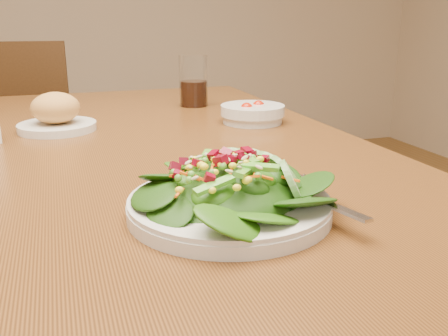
{
  "coord_description": "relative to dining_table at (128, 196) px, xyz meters",
  "views": [
    {
      "loc": [
        -0.11,
        -0.92,
        0.98
      ],
      "look_at": [
        0.08,
        -0.36,
        0.8
      ],
      "focal_mm": 40.0,
      "sensor_mm": 36.0,
      "label": 1
    }
  ],
  "objects": [
    {
      "name": "drinking_glass",
      "position": [
        0.23,
        0.36,
        0.16
      ],
      "size": [
        0.08,
        0.08,
        0.13
      ],
      "color": "silver",
      "rests_on": "dining_table"
    },
    {
      "name": "bread_plate",
      "position": [
        -0.12,
        0.17,
        0.13
      ],
      "size": [
        0.16,
        0.16,
        0.08
      ],
      "color": "silver",
      "rests_on": "dining_table"
    },
    {
      "name": "salad_plate",
      "position": [
        0.08,
        -0.38,
        0.13
      ],
      "size": [
        0.25,
        0.25,
        0.07
      ],
      "rotation": [
        0.0,
        0.0,
        0.18
      ],
      "color": "silver",
      "rests_on": "dining_table"
    },
    {
      "name": "chair_far",
      "position": [
        -0.25,
        1.12,
        -0.18
      ],
      "size": [
        0.46,
        0.46,
        0.89
      ],
      "rotation": [
        0.0,
        0.0,
        3.03
      ],
      "color": "black",
      "rests_on": "ground_plane"
    },
    {
      "name": "tomato_bowl",
      "position": [
        0.3,
        0.11,
        0.12
      ],
      "size": [
        0.14,
        0.14,
        0.05
      ],
      "color": "silver",
      "rests_on": "dining_table"
    },
    {
      "name": "dining_table",
      "position": [
        0.0,
        0.0,
        0.0
      ],
      "size": [
        0.9,
        1.4,
        0.75
      ],
      "color": "brown",
      "rests_on": "ground_plane"
    }
  ]
}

